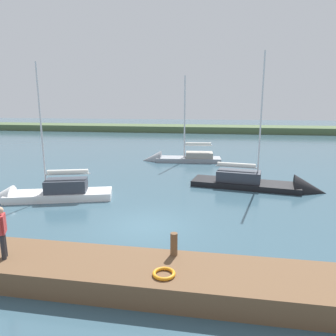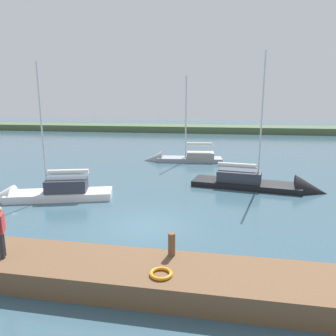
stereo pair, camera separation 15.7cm
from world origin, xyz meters
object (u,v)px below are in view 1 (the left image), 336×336
Objects in this scene: mooring_post_far at (174,244)px; sailboat_outer_mooring at (43,196)px; sailboat_mid_channel at (268,187)px; sailboat_far_left at (176,160)px; life_ring_buoy at (164,274)px; person_on_dock at (2,229)px.

sailboat_outer_mooring is at bearing -37.69° from mooring_post_far.
sailboat_mid_channel is 1.08× the size of sailboat_far_left.
sailboat_far_left is (7.36, -8.84, 0.02)m from sailboat_mid_channel.
sailboat_outer_mooring is (8.73, -6.75, -0.90)m from mooring_post_far.
mooring_post_far is 0.09× the size of sailboat_outer_mooring.
life_ring_buoy is 11.77m from sailboat_outer_mooring.
mooring_post_far is at bearing -16.62° from person_on_dock.
life_ring_buoy is (0.10, 1.24, -0.32)m from mooring_post_far.
mooring_post_far is 1.28m from life_ring_buoy.
person_on_dock is at bearing -119.07° from sailboat_mid_channel.
mooring_post_far is 0.44× the size of person_on_dock.
person_on_dock is (5.13, -0.17, 0.92)m from life_ring_buoy.
sailboat_outer_mooring is at bearing -151.72° from sailboat_mid_channel.
sailboat_outer_mooring is 14.67m from sailboat_far_left.
mooring_post_far is 11.07m from sailboat_outer_mooring.
sailboat_mid_channel is at bearing -112.11° from mooring_post_far.
sailboat_far_left reaches higher than mooring_post_far.
sailboat_mid_channel is 11.50m from sailboat_far_left.
sailboat_far_left reaches higher than life_ring_buoy.
sailboat_far_left reaches higher than sailboat_outer_mooring.
sailboat_mid_channel reaches higher than mooring_post_far.
sailboat_outer_mooring is at bearing 85.96° from person_on_dock.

